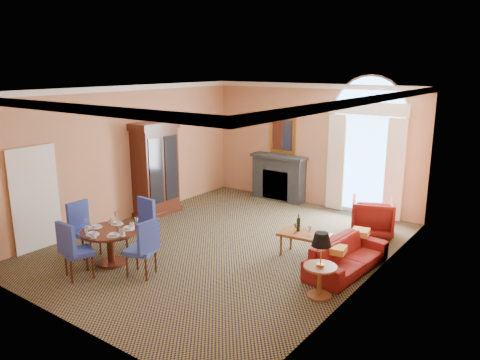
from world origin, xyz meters
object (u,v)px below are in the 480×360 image
Objects in this scene: sofa at (347,256)px; coffee_table at (304,235)px; armoire at (155,170)px; side_table at (321,257)px; armchair at (372,217)px; dining_table at (110,238)px.

sofa is 1.85× the size of coffee_table.
armoire reaches higher than sofa.
side_table is (0.05, -1.19, 0.41)m from sofa.
armoire is 5.29m from armchair.
coffee_table is at bearing 127.75° from side_table.
sofa is 2.11m from armchair.
dining_table is (1.56, -2.69, -0.60)m from armoire.
side_table reaches higher than coffee_table.
armchair reaches higher than sofa.
dining_table is 1.00× the size of side_table.
side_table is at bearing -172.62° from sofa.
armoire is at bearing 91.28° from sofa.
side_table is (0.37, -3.26, 0.27)m from armchair.
side_table reaches higher than dining_table.
sofa is (3.71, 2.35, -0.24)m from dining_table.
coffee_table is 1.62m from side_table.
side_table reaches higher than sofa.
dining_table reaches higher than coffee_table.
side_table is (5.32, -1.53, -0.43)m from armoire.
armoire is 2.53× the size of armchair.
sofa is 0.95m from coffee_table.
coffee_table is at bearing 41.19° from dining_table.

